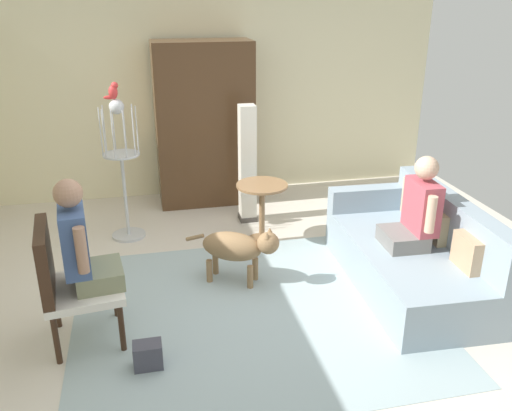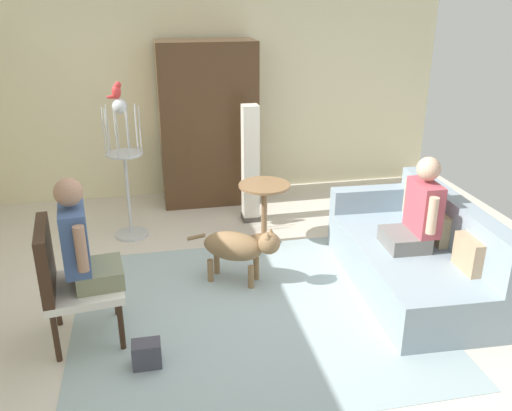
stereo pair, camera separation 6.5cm
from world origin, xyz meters
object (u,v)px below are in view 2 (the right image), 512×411
object	(u,v)px
dog	(239,247)
armoire_cabinet	(208,124)
armchair	(65,275)
parrot	(116,91)
round_end_table	(264,205)
bird_cage_stand	(126,170)
person_on_armchair	(82,243)
couch	(415,256)
handbag	(147,354)
column_lamp	(250,165)
person_on_couch	(418,212)

from	to	relation	value
dog	armoire_cabinet	distance (m)	2.24
armchair	parrot	xyz separation A→B (m)	(0.40, 1.86, 1.03)
round_end_table	bird_cage_stand	bearing A→B (deg)	161.98
person_on_armchair	dog	xyz separation A→B (m)	(1.26, 0.61, -0.45)
couch	person_on_armchair	size ratio (longest dim) A/B	2.31
handbag	round_end_table	bearing A→B (deg)	55.55
dog	column_lamp	xyz separation A→B (m)	(0.38, 1.40, 0.32)
handbag	dog	bearing A→B (deg)	51.18
round_end_table	dog	size ratio (longest dim) A/B	0.82
couch	armchair	distance (m)	2.99
person_on_couch	person_on_armchair	distance (m)	2.79
person_on_armchair	handbag	world-z (taller)	person_on_armchair
dog	parrot	world-z (taller)	parrot
person_on_armchair	round_end_table	xyz separation A→B (m)	(1.67, 1.39, -0.37)
bird_cage_stand	armoire_cabinet	bearing A→B (deg)	42.78
couch	dog	distance (m)	1.60
bird_cage_stand	parrot	size ratio (longest dim) A/B	8.84
person_on_couch	handbag	size ratio (longest dim) A/B	3.97
person_on_armchair	parrot	world-z (taller)	parrot
couch	round_end_table	size ratio (longest dim) A/B	2.98
parrot	handbag	xyz separation A→B (m)	(0.15, -2.30, -1.49)
couch	column_lamp	size ratio (longest dim) A/B	1.44
bird_cage_stand	person_on_armchair	bearing A→B (deg)	-98.49
armchair	round_end_table	bearing A→B (deg)	37.67
dog	bird_cage_stand	size ratio (longest dim) A/B	0.53
parrot	round_end_table	bearing A→B (deg)	-17.80
armchair	armoire_cabinet	world-z (taller)	armoire_cabinet
parrot	handbag	world-z (taller)	parrot
person_on_armchair	armoire_cabinet	xyz separation A→B (m)	(1.26, 2.76, 0.19)
round_end_table	bird_cage_stand	world-z (taller)	bird_cage_stand
dog	column_lamp	world-z (taller)	column_lamp
round_end_table	parrot	size ratio (longest dim) A/B	3.86
armchair	person_on_armchair	world-z (taller)	person_on_armchair
bird_cage_stand	armchair	bearing A→B (deg)	-102.71
person_on_couch	couch	bearing A→B (deg)	37.91
couch	armchair	xyz separation A→B (m)	(-2.96, -0.26, 0.27)
person_on_couch	person_on_armchair	bearing A→B (deg)	-175.70
person_on_armchair	round_end_table	size ratio (longest dim) A/B	1.29
round_end_table	bird_cage_stand	distance (m)	1.50
person_on_armchair	handbag	xyz separation A→B (m)	(0.41, -0.46, -0.70)
person_on_armchair	round_end_table	world-z (taller)	person_on_armchair
column_lamp	armoire_cabinet	world-z (taller)	armoire_cabinet
bird_cage_stand	handbag	bearing A→B (deg)	-86.66
bird_cage_stand	person_on_couch	bearing A→B (deg)	-33.09
couch	parrot	xyz separation A→B (m)	(-2.56, 1.60, 1.30)
person_on_couch	round_end_table	distance (m)	1.64
person_on_armchair	bird_cage_stand	size ratio (longest dim) A/B	0.56
person_on_armchair	person_on_couch	bearing A→B (deg)	4.30
column_lamp	handbag	world-z (taller)	column_lamp
parrot	person_on_couch	bearing A→B (deg)	-32.90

